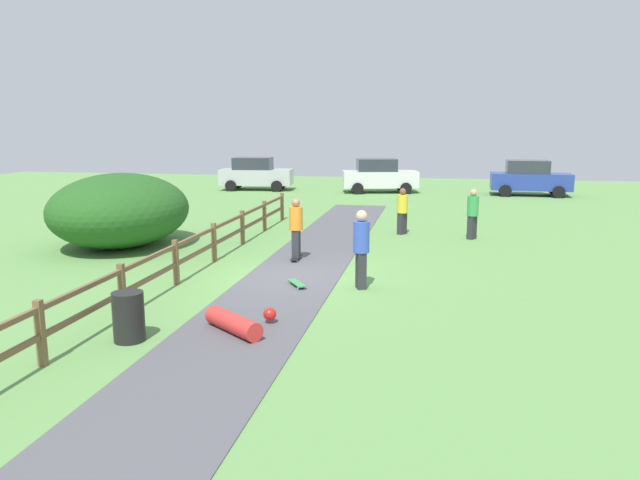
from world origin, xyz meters
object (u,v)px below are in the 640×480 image
at_px(trash_bin, 129,317).
at_px(skater_riding, 296,226).
at_px(parked_car_blue, 530,178).
at_px(skateboard_loose, 297,283).
at_px(bystander_green, 473,212).
at_px(bystander_yellow, 402,209).
at_px(bystander_blue, 361,245).
at_px(parked_car_silver, 256,174).
at_px(skater_fallen, 237,322).
at_px(parked_car_white, 379,176).
at_px(bush_large, 120,210).

height_order(trash_bin, skater_riding, skater_riding).
relative_size(skater_riding, parked_car_blue, 0.41).
xyz_separation_m(skateboard_loose, bystander_green, (4.44, 7.10, 0.85)).
xyz_separation_m(bystander_yellow, bystander_blue, (-0.54, -7.45, 0.15)).
bearing_deg(parked_car_silver, skater_fallen, -73.98).
bearing_deg(parked_car_white, bystander_yellow, -81.12).
distance_m(bystander_green, parked_car_blue, 14.27).
distance_m(skater_fallen, bystander_green, 11.55).
bearing_deg(trash_bin, bystander_yellow, 70.44).
relative_size(trash_bin, parked_car_silver, 0.21).
bearing_deg(trash_bin, skater_riding, 78.11).
distance_m(bush_large, bystander_green, 11.52).
bearing_deg(parked_car_blue, trash_bin, -112.41).
relative_size(bush_large, parked_car_silver, 1.14).
bearing_deg(bystander_blue, skater_fallen, -118.21).
distance_m(bush_large, bystander_yellow, 9.47).
height_order(bystander_yellow, bystander_green, bystander_green).
xyz_separation_m(skater_riding, bystander_blue, (2.18, -2.63, 0.04)).
height_order(bystander_yellow, bystander_blue, bystander_blue).
bearing_deg(skateboard_loose, skater_fallen, -96.21).
distance_m(bystander_blue, parked_car_white, 20.76).
height_order(trash_bin, parked_car_silver, parked_car_silver).
distance_m(skater_fallen, parked_car_blue, 25.72).
distance_m(trash_bin, parked_car_silver, 25.55).
xyz_separation_m(skateboard_loose, bystander_yellow, (2.06, 7.59, 0.81)).
height_order(skater_riding, skater_fallen, skater_riding).
bearing_deg(trash_bin, bush_large, 119.56).
bearing_deg(bush_large, skater_fallen, -48.82).
relative_size(skater_fallen, bystander_green, 0.80).
distance_m(parked_car_blue, parked_car_silver, 15.52).
bearing_deg(bush_large, bystander_green, 17.03).
bearing_deg(bystander_blue, trash_bin, -130.24).
distance_m(skater_fallen, skateboard_loose, 3.40).
height_order(bystander_yellow, parked_car_white, parked_car_white).
relative_size(parked_car_blue, parked_car_silver, 0.98).
relative_size(skater_riding, bystander_green, 1.03).
height_order(skateboard_loose, parked_car_silver, parked_car_silver).
height_order(skater_riding, parked_car_silver, parked_car_silver).
xyz_separation_m(bush_large, bystander_yellow, (8.64, 3.87, -0.27)).
bearing_deg(skater_fallen, parked_car_blue, 70.54).
distance_m(bystander_green, parked_car_silver, 18.10).
relative_size(trash_bin, skater_fallen, 0.66).
relative_size(skateboard_loose, parked_car_white, 0.17).
xyz_separation_m(skater_fallen, parked_car_white, (0.36, 24.23, 0.76)).
bearing_deg(bystander_yellow, skater_fallen, -102.48).
distance_m(skater_fallen, bystander_yellow, 11.26).
distance_m(bystander_yellow, bystander_blue, 7.47).
xyz_separation_m(bystander_green, parked_car_blue, (3.76, 13.76, 0.02)).
distance_m(parked_car_white, parked_car_blue, 8.21).
bearing_deg(parked_car_silver, skater_riding, -69.76).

